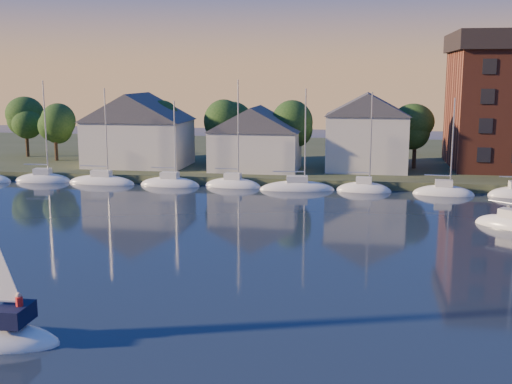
% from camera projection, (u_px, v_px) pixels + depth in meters
% --- Properties ---
extents(shoreline_land, '(160.00, 50.00, 2.00)m').
position_uv_depth(shoreline_land, '(313.00, 160.00, 99.14)').
color(shoreline_land, '#333F25').
rests_on(shoreline_land, ground).
extents(wooden_dock, '(120.00, 3.00, 1.00)m').
position_uv_depth(wooden_dock, '(298.00, 185.00, 76.84)').
color(wooden_dock, brown).
rests_on(wooden_dock, ground).
extents(clubhouse_west, '(13.65, 9.45, 9.64)m').
position_uv_depth(clubhouse_west, '(138.00, 129.00, 85.14)').
color(clubhouse_west, beige).
rests_on(clubhouse_west, shoreline_land).
extents(clubhouse_centre, '(11.55, 8.40, 8.08)m').
position_uv_depth(clubhouse_centre, '(256.00, 138.00, 81.72)').
color(clubhouse_centre, beige).
rests_on(clubhouse_centre, shoreline_land).
extents(clubhouse_east, '(10.50, 8.40, 9.80)m').
position_uv_depth(clubhouse_east, '(367.00, 131.00, 81.23)').
color(clubhouse_east, beige).
rests_on(clubhouse_east, shoreline_land).
extents(tree_line, '(93.40, 5.40, 8.90)m').
position_uv_depth(tree_line, '(322.00, 119.00, 85.87)').
color(tree_line, '#372919').
rests_on(tree_line, shoreline_land).
extents(moored_fleet, '(79.50, 2.40, 12.05)m').
position_uv_depth(moored_fleet, '(261.00, 188.00, 74.56)').
color(moored_fleet, white).
rests_on(moored_fleet, ground).
extents(drifting_sailboat_right, '(6.28, 5.49, 10.26)m').
position_uv_depth(drifting_sailboat_right, '(509.00, 227.00, 55.59)').
color(drifting_sailboat_right, white).
rests_on(drifting_sailboat_right, ground).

